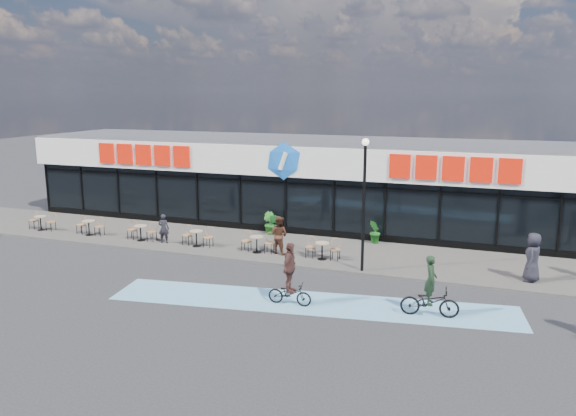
{
  "coord_description": "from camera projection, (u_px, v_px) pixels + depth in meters",
  "views": [
    {
      "loc": [
        9.44,
        -18.92,
        7.19
      ],
      "look_at": [
        1.38,
        3.5,
        2.17
      ],
      "focal_mm": 35.0,
      "sensor_mm": 36.0,
      "label": 1
    }
  ],
  "objects": [
    {
      "name": "ground",
      "position": [
        225.0,
        277.0,
        22.03
      ],
      "size": [
        120.0,
        120.0,
        0.0
      ],
      "primitive_type": "plane",
      "color": "#28282B",
      "rests_on": "ground"
    },
    {
      "name": "sidewalk",
      "position": [
        267.0,
        246.0,
        26.16
      ],
      "size": [
        44.0,
        5.0,
        0.1
      ],
      "primitive_type": "cube",
      "color": "#4E4B45",
      "rests_on": "ground"
    },
    {
      "name": "bike_lane",
      "position": [
        310.0,
        303.0,
        19.32
      ],
      "size": [
        14.17,
        4.13,
        0.01
      ],
      "primitive_type": "cube",
      "rotation": [
        0.0,
        0.0,
        0.14
      ],
      "color": "#69A4C7",
      "rests_on": "ground"
    },
    {
      "name": "building",
      "position": [
        304.0,
        181.0,
        30.69
      ],
      "size": [
        30.6,
        6.57,
        4.75
      ],
      "color": "black",
      "rests_on": "ground"
    },
    {
      "name": "lamp_post",
      "position": [
        364.0,
        194.0,
        21.84
      ],
      "size": [
        0.28,
        0.28,
        5.28
      ],
      "color": "black",
      "rests_on": "sidewalk"
    },
    {
      "name": "bistro_set_0",
      "position": [
        42.0,
        221.0,
        28.98
      ],
      "size": [
        1.54,
        0.62,
        0.9
      ],
      "color": "tan",
      "rests_on": "sidewalk"
    },
    {
      "name": "bistro_set_1",
      "position": [
        90.0,
        226.0,
        27.98
      ],
      "size": [
        1.54,
        0.62,
        0.9
      ],
      "color": "tan",
      "rests_on": "sidewalk"
    },
    {
      "name": "bistro_set_2",
      "position": [
        142.0,
        231.0,
        26.98
      ],
      "size": [
        1.54,
        0.62,
        0.9
      ],
      "color": "tan",
      "rests_on": "sidewalk"
    },
    {
      "name": "bistro_set_3",
      "position": [
        197.0,
        236.0,
        25.98
      ],
      "size": [
        1.54,
        0.62,
        0.9
      ],
      "color": "tan",
      "rests_on": "sidewalk"
    },
    {
      "name": "bistro_set_4",
      "position": [
        258.0,
        242.0,
        24.98
      ],
      "size": [
        1.54,
        0.62,
        0.9
      ],
      "color": "tan",
      "rests_on": "sidewalk"
    },
    {
      "name": "bistro_set_5",
      "position": [
        323.0,
        248.0,
        23.98
      ],
      "size": [
        1.54,
        0.62,
        0.9
      ],
      "color": "tan",
      "rests_on": "sidewalk"
    },
    {
      "name": "potted_plant_left",
      "position": [
        269.0,
        223.0,
        28.11
      ],
      "size": [
        0.79,
        0.75,
        1.12
      ],
      "primitive_type": "imported",
      "rotation": [
        0.0,
        0.0,
        2.56
      ],
      "color": "#256D1F",
      "rests_on": "sidewalk"
    },
    {
      "name": "potted_plant_mid",
      "position": [
        274.0,
        224.0,
        28.01
      ],
      "size": [
        0.68,
        0.6,
        1.04
      ],
      "primitive_type": "imported",
      "rotation": [
        0.0,
        0.0,
        6.01
      ],
      "color": "#1F6D26",
      "rests_on": "sidewalk"
    },
    {
      "name": "potted_plant_right",
      "position": [
        375.0,
        232.0,
        26.36
      ],
      "size": [
        0.66,
        0.74,
        1.13
      ],
      "primitive_type": "imported",
      "rotation": [
        0.0,
        0.0,
        5.02
      ],
      "color": "#1B601B",
      "rests_on": "sidewalk"
    },
    {
      "name": "patron_left",
      "position": [
        164.0,
        228.0,
        26.43
      ],
      "size": [
        0.58,
        0.45,
        1.4
      ],
      "primitive_type": "imported",
      "rotation": [
        0.0,
        0.0,
        3.38
      ],
      "color": "black",
      "rests_on": "sidewalk"
    },
    {
      "name": "patron_right",
      "position": [
        279.0,
        235.0,
        24.65
      ],
      "size": [
        0.96,
        0.82,
        1.7
      ],
      "primitive_type": "imported",
      "rotation": [
        0.0,
        0.0,
        2.9
      ],
      "color": "#462619",
      "rests_on": "sidewalk"
    },
    {
      "name": "pedestrian_a",
      "position": [
        533.0,
        257.0,
        21.06
      ],
      "size": [
        0.73,
        1.0,
        1.88
      ],
      "primitive_type": "imported",
      "rotation": [
        0.0,
        0.0,
        -1.72
      ],
      "color": "black",
      "rests_on": "sidewalk"
    },
    {
      "name": "cyclist_a",
      "position": [
        430.0,
        297.0,
        18.06
      ],
      "size": [
        1.93,
        0.86,
        2.04
      ],
      "color": "black",
      "rests_on": "ground"
    },
    {
      "name": "cyclist_c",
      "position": [
        290.0,
        280.0,
        18.99
      ],
      "size": [
        1.54,
        1.02,
        2.19
      ],
      "color": "black",
      "rests_on": "ground"
    }
  ]
}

